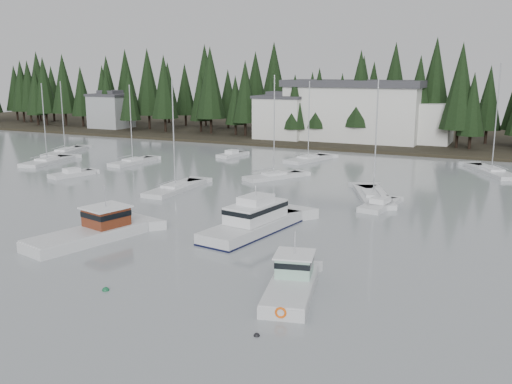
# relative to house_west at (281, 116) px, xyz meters

# --- Properties ---
(ground) EXTENTS (260.00, 260.00, 0.00)m
(ground) POSITION_rel_house_west_xyz_m (18.00, -79.00, -4.65)
(ground) COLOR gray
(ground) RESTS_ON ground
(far_shore_land) EXTENTS (240.00, 54.00, 1.00)m
(far_shore_land) POSITION_rel_house_west_xyz_m (18.00, 18.00, -4.65)
(far_shore_land) COLOR black
(far_shore_land) RESTS_ON ground
(conifer_treeline) EXTENTS (200.00, 22.00, 20.00)m
(conifer_treeline) POSITION_rel_house_west_xyz_m (18.00, 7.00, -4.65)
(conifer_treeline) COLOR black
(conifer_treeline) RESTS_ON ground
(house_west) EXTENTS (9.54, 7.42, 8.75)m
(house_west) POSITION_rel_house_west_xyz_m (0.00, 0.00, 0.00)
(house_west) COLOR silver
(house_west) RESTS_ON ground
(house_far_west) EXTENTS (8.48, 7.42, 8.25)m
(house_far_west) POSITION_rel_house_west_xyz_m (-42.00, 2.00, -0.25)
(house_far_west) COLOR #999EA0
(house_far_west) RESTS_ON ground
(harbor_inn) EXTENTS (29.50, 11.50, 10.90)m
(harbor_inn) POSITION_rel_house_west_xyz_m (15.04, 3.34, 1.12)
(harbor_inn) COLOR silver
(harbor_inn) RESTS_ON ground
(lobster_boat_brown) EXTENTS (6.47, 10.30, 4.84)m
(lobster_boat_brown) POSITION_rel_house_west_xyz_m (11.34, -65.49, -4.10)
(lobster_boat_brown) COLOR silver
(lobster_boat_brown) RESTS_ON ground
(cabin_cruiser_center) EXTENTS (5.05, 11.38, 4.72)m
(cabin_cruiser_center) POSITION_rel_house_west_xyz_m (22.03, -57.81, -3.95)
(cabin_cruiser_center) COLOR silver
(cabin_cruiser_center) RESTS_ON ground
(lobster_boat_teal) EXTENTS (4.32, 7.90, 4.17)m
(lobster_boat_teal) POSITION_rel_house_west_xyz_m (29.91, -68.77, -4.16)
(lobster_boat_teal) COLOR silver
(lobster_boat_teal) RESTS_ON ground
(sailboat_1) EXTENTS (3.05, 9.78, 12.87)m
(sailboat_1) POSITION_rel_house_west_xyz_m (6.80, -46.52, -4.59)
(sailboat_1) COLOR silver
(sailboat_1) RESTS_ON ground
(sailboat_2) EXTENTS (2.87, 8.24, 11.73)m
(sailboat_2) POSITION_rel_house_west_xyz_m (-9.08, -33.48, -4.58)
(sailboat_2) COLOR silver
(sailboat_2) RESTS_ON ground
(sailboat_3) EXTENTS (6.74, 10.53, 12.98)m
(sailboat_3) POSITION_rel_house_west_xyz_m (28.01, -41.17, -4.59)
(sailboat_3) COLOR silver
(sailboat_3) RESTS_ON ground
(sailboat_4) EXTENTS (6.08, 8.18, 13.23)m
(sailboat_4) POSITION_rel_house_west_xyz_m (13.94, -35.17, -4.57)
(sailboat_4) COLOR silver
(sailboat_4) RESTS_ON ground
(sailboat_5) EXTENTS (5.09, 9.00, 12.22)m
(sailboat_5) POSITION_rel_house_west_xyz_m (12.93, -20.23, -4.59)
(sailboat_5) COLOR silver
(sailboat_5) RESTS_ON ground
(sailboat_6) EXTENTS (7.58, 10.68, 14.65)m
(sailboat_6) POSITION_rel_house_west_xyz_m (38.24, -19.63, -4.58)
(sailboat_6) COLOR silver
(sailboat_6) RESTS_ON ground
(sailboat_8) EXTENTS (5.33, 11.04, 12.02)m
(sailboat_8) POSITION_rel_house_west_xyz_m (-25.41, -29.82, -4.60)
(sailboat_8) COLOR silver
(sailboat_8) RESTS_ON ground
(sailboat_9) EXTENTS (4.42, 9.60, 11.95)m
(sailboat_9) POSITION_rel_house_west_xyz_m (-20.61, -38.42, -4.60)
(sailboat_9) COLOR silver
(sailboat_9) RESTS_ON ground
(runabout_0) EXTENTS (3.67, 6.04, 1.42)m
(runabout_0) POSITION_rel_house_west_xyz_m (-9.91, -44.88, -4.52)
(runabout_0) COLOR silver
(runabout_0) RESTS_ON ground
(runabout_1) EXTENTS (3.11, 6.49, 1.42)m
(runabout_1) POSITION_rel_house_west_xyz_m (29.53, -44.66, -4.52)
(runabout_1) COLOR silver
(runabout_1) RESTS_ON ground
(runabout_3) EXTENTS (3.13, 5.63, 1.42)m
(runabout_3) POSITION_rel_house_west_xyz_m (0.70, -21.34, -4.52)
(runabout_3) COLOR silver
(runabout_3) RESTS_ON ground
(mooring_buoy_green) EXTENTS (0.45, 0.45, 0.45)m
(mooring_buoy_green) POSITION_rel_house_west_xyz_m (19.40, -73.35, -4.65)
(mooring_buoy_green) COLOR #145933
(mooring_buoy_green) RESTS_ON ground
(mooring_buoy_dark) EXTENTS (0.34, 0.34, 0.34)m
(mooring_buoy_dark) POSITION_rel_house_west_xyz_m (30.44, -74.86, -4.65)
(mooring_buoy_dark) COLOR black
(mooring_buoy_dark) RESTS_ON ground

